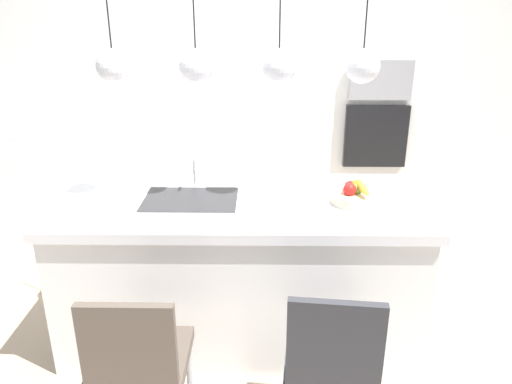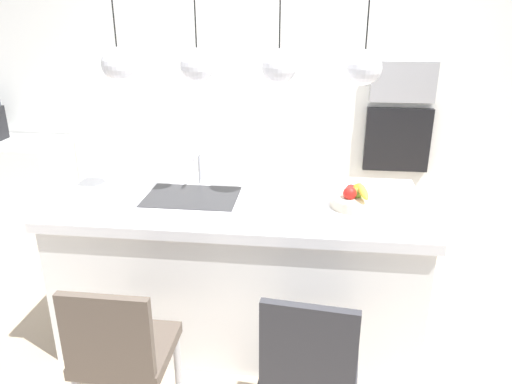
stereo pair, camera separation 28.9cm
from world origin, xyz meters
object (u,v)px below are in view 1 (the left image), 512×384
fruit_bowl (355,195)px  chair_middle (331,360)px  oven (376,136)px  microwave (381,80)px  chair_near (139,359)px

fruit_bowl → chair_middle: bearing=-104.5°
chair_middle → oven: bearing=74.2°
microwave → chair_middle: (-0.71, -2.50, -0.90)m
oven → chair_near: size_ratio=0.63×
oven → fruit_bowl: bearing=-106.5°
chair_middle → microwave: bearing=74.2°
oven → chair_near: (-1.59, -2.49, -0.40)m
fruit_bowl → chair_near: size_ratio=0.33×
oven → microwave: bearing=0.0°
fruit_bowl → oven: size_ratio=0.52×
chair_middle → chair_near: bearing=179.7°
chair_near → oven: bearing=57.5°
fruit_bowl → oven: oven is taller
fruit_bowl → chair_near: (-1.11, -0.88, -0.47)m
microwave → chair_middle: size_ratio=0.59×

